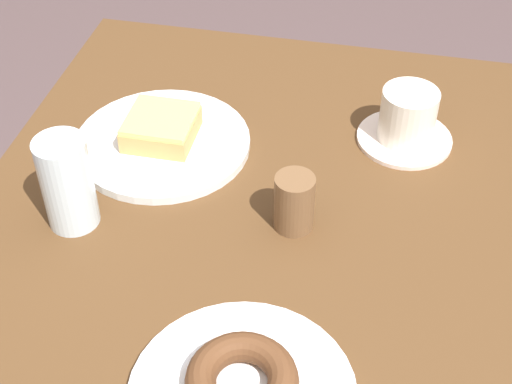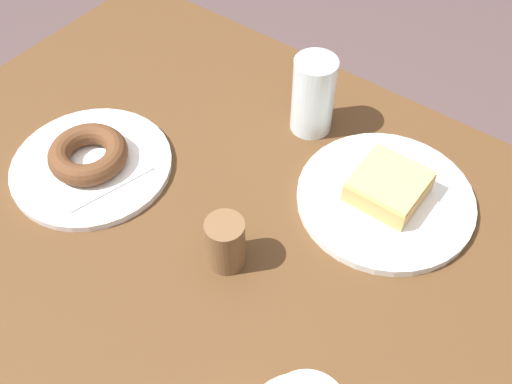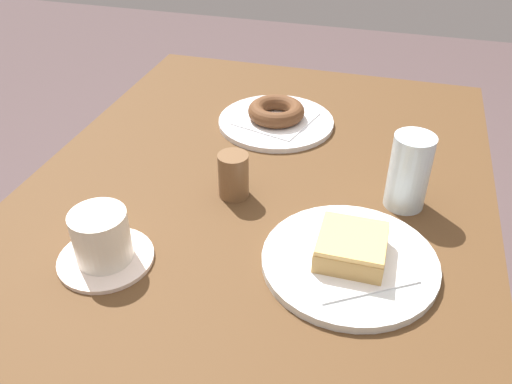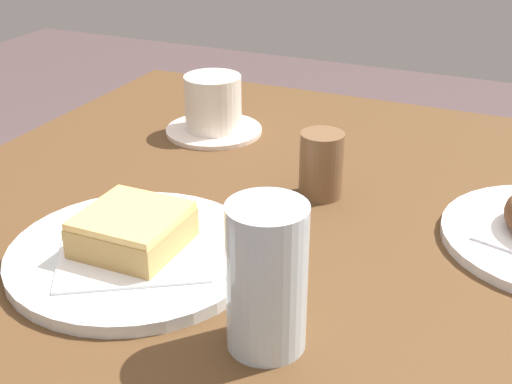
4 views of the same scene
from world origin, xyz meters
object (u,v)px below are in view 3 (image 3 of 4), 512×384
object	(u,v)px
sugar_jar	(233,175)
donut_chocolate_ring	(276,111)
plate_glazed_square	(349,261)
coffee_cup	(102,240)
plate_chocolate_ring	(276,122)
donut_glazed_square	(352,246)
water_glass	(409,172)

from	to	relation	value
sugar_jar	donut_chocolate_ring	bearing A→B (deg)	-1.51
plate_glazed_square	coffee_cup	bearing A→B (deg)	104.41
donut_chocolate_ring	plate_chocolate_ring	bearing A→B (deg)	-90.00
donut_glazed_square	plate_chocolate_ring	size ratio (longest dim) A/B	0.40
water_glass	donut_glazed_square	bearing A→B (deg)	158.92
donut_glazed_square	coffee_cup	world-z (taller)	coffee_cup
plate_glazed_square	plate_chocolate_ring	size ratio (longest dim) A/B	1.06
plate_chocolate_ring	sugar_jar	xyz separation A→B (m)	(-0.25, 0.01, 0.03)
water_glass	plate_chocolate_ring	bearing A→B (deg)	51.91
plate_glazed_square	water_glass	bearing A→B (deg)	-21.08
coffee_cup	sugar_jar	world-z (taller)	coffee_cup
donut_chocolate_ring	sugar_jar	xyz separation A→B (m)	(-0.25, 0.01, 0.01)
plate_glazed_square	donut_glazed_square	size ratio (longest dim) A/B	2.66
coffee_cup	plate_chocolate_ring	bearing A→B (deg)	-15.97
donut_glazed_square	donut_chocolate_ring	bearing A→B (deg)	28.18
donut_chocolate_ring	sugar_jar	size ratio (longest dim) A/B	1.49
plate_chocolate_ring	coffee_cup	size ratio (longest dim) A/B	1.73
coffee_cup	donut_glazed_square	bearing A→B (deg)	-75.59
donut_glazed_square	coffee_cup	distance (m)	0.33
plate_glazed_square	donut_glazed_square	bearing A→B (deg)	0.00
water_glass	coffee_cup	distance (m)	0.46
donut_glazed_square	sugar_jar	world-z (taller)	sugar_jar
plate_chocolate_ring	sugar_jar	size ratio (longest dim) A/B	3.06
water_glass	sugar_jar	world-z (taller)	water_glass
water_glass	coffee_cup	world-z (taller)	water_glass
water_glass	plate_glazed_square	bearing A→B (deg)	158.92
donut_glazed_square	water_glass	xyz separation A→B (m)	(0.16, -0.06, 0.03)
donut_chocolate_ring	water_glass	size ratio (longest dim) A/B	0.91
plate_chocolate_ring	water_glass	size ratio (longest dim) A/B	1.87
plate_glazed_square	sugar_jar	world-z (taller)	sugar_jar
plate_glazed_square	donut_glazed_square	world-z (taller)	donut_glazed_square
plate_glazed_square	coffee_cup	distance (m)	0.34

